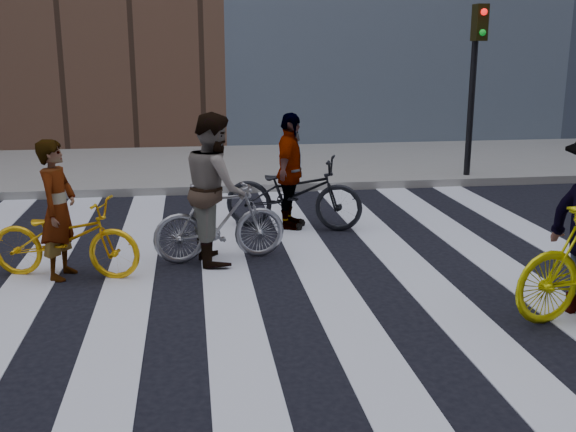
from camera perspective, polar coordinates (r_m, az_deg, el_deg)
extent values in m
plane|color=black|center=(7.40, -0.73, -6.26)|extent=(100.00, 100.00, 0.00)
cube|color=gray|center=(14.62, -4.62, 4.27)|extent=(100.00, 5.00, 0.15)
cube|color=silver|center=(7.57, -21.99, -6.81)|extent=(0.55, 10.00, 0.01)
cube|color=silver|center=(7.38, -13.62, -6.69)|extent=(0.55, 10.00, 0.01)
cube|color=silver|center=(7.35, -5.01, -6.41)|extent=(0.55, 10.00, 0.01)
cube|color=silver|center=(7.49, 3.47, -5.99)|extent=(0.55, 10.00, 0.01)
cube|color=silver|center=(7.78, 11.47, -5.48)|extent=(0.55, 10.00, 0.01)
cube|color=silver|center=(8.20, 18.75, -4.92)|extent=(0.55, 10.00, 0.01)
cylinder|color=black|center=(13.41, 15.26, 9.50)|extent=(0.12, 0.12, 3.20)
cube|color=black|center=(13.24, 15.93, 15.47)|extent=(0.22, 0.28, 0.65)
sphere|color=red|center=(13.11, 16.26, 16.26)|extent=(0.12, 0.12, 0.12)
sphere|color=#0CCC26|center=(13.10, 16.15, 14.69)|extent=(0.12, 0.12, 0.12)
imported|color=#F8B20D|center=(8.08, -18.36, -1.79)|extent=(1.85, 1.03, 0.92)
imported|color=#93959C|center=(8.30, -5.79, -0.49)|extent=(1.69, 0.70, 0.98)
imported|color=black|center=(9.73, 0.46, 1.98)|extent=(2.13, 1.34, 1.05)
imported|color=slate|center=(8.01, -18.90, 0.51)|extent=(0.52, 0.66, 1.59)
imported|color=slate|center=(8.20, -6.21, 2.36)|extent=(0.82, 0.98, 1.83)
imported|color=slate|center=(9.66, 0.17, 3.78)|extent=(0.72, 1.06, 1.68)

